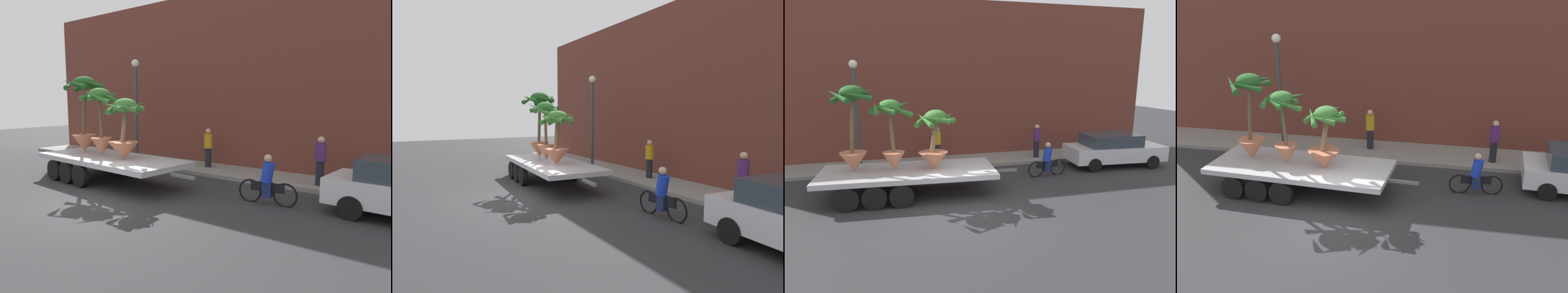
% 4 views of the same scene
% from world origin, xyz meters
% --- Properties ---
extents(ground_plane, '(60.00, 60.00, 0.00)m').
position_xyz_m(ground_plane, '(0.00, 0.00, 0.00)').
color(ground_plane, '#2D2D30').
extents(sidewalk, '(24.00, 2.20, 0.15)m').
position_xyz_m(sidewalk, '(0.00, 6.10, 0.07)').
color(sidewalk, gray).
rests_on(sidewalk, ground).
extents(building_facade, '(24.00, 1.20, 7.97)m').
position_xyz_m(building_facade, '(0.00, 7.80, 3.99)').
color(building_facade, brown).
rests_on(building_facade, ground).
extents(flatbed_trailer, '(7.32, 2.84, 0.98)m').
position_xyz_m(flatbed_trailer, '(-1.90, 2.08, 0.78)').
color(flatbed_trailer, '#B7BABF').
rests_on(flatbed_trailer, ground).
extents(potted_palm_rear, '(1.52, 1.51, 2.19)m').
position_xyz_m(potted_palm_rear, '(-0.70, 1.92, 2.01)').
color(potted_palm_rear, '#B26647').
rests_on(potted_palm_rear, flatbed_trailer).
extents(potted_palm_middle, '(1.55, 1.62, 2.57)m').
position_xyz_m(potted_palm_middle, '(-2.18, 2.07, 2.40)').
color(potted_palm_middle, '#C17251').
rests_on(potted_palm_middle, flatbed_trailer).
extents(potted_palm_front, '(1.60, 1.65, 3.06)m').
position_xyz_m(potted_palm_front, '(-3.48, 2.29, 2.52)').
color(potted_palm_front, '#C17251').
rests_on(potted_palm_front, flatbed_trailer).
extents(cyclist, '(1.84, 0.38, 1.54)m').
position_xyz_m(cyclist, '(4.33, 2.98, 0.67)').
color(cyclist, black).
rests_on(cyclist, ground).
extents(parked_car, '(4.68, 2.15, 1.58)m').
position_xyz_m(parked_car, '(8.15, 3.73, 0.83)').
color(parked_car, silver).
rests_on(parked_car, ground).
extents(pedestrian_near_gate, '(0.36, 0.36, 1.71)m').
position_xyz_m(pedestrian_near_gate, '(5.01, 5.69, 1.04)').
color(pedestrian_near_gate, black).
rests_on(pedestrian_near_gate, sidewalk).
extents(pedestrian_far_left, '(0.36, 0.36, 1.71)m').
position_xyz_m(pedestrian_far_left, '(-0.05, 6.18, 1.04)').
color(pedestrian_far_left, black).
rests_on(pedestrian_far_left, sidewalk).
extents(street_lamp, '(0.36, 0.36, 4.83)m').
position_xyz_m(street_lamp, '(-3.60, 5.30, 3.23)').
color(street_lamp, '#383D42').
rests_on(street_lamp, sidewalk).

